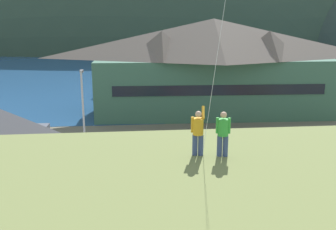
# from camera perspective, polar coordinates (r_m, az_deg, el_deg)

# --- Properties ---
(ground_plane) EXTENTS (600.00, 600.00, 0.00)m
(ground_plane) POSITION_cam_1_polar(r_m,az_deg,el_deg) (24.29, -0.92, -13.06)
(ground_plane) COLOR #66604C
(parking_lot_pad) EXTENTS (40.00, 20.00, 0.10)m
(parking_lot_pad) POSITION_cam_1_polar(r_m,az_deg,el_deg) (28.79, -1.73, -8.37)
(parking_lot_pad) COLOR gray
(parking_lot_pad) RESTS_ON ground
(bay_water) EXTENTS (360.00, 84.00, 0.03)m
(bay_water) POSITION_cam_1_polar(r_m,az_deg,el_deg) (82.26, -4.30, 6.64)
(bay_water) COLOR navy
(bay_water) RESTS_ON ground
(far_hill_west_ridge) EXTENTS (145.96, 50.13, 77.84)m
(far_hill_west_ridge) POSITION_cam_1_polar(r_m,az_deg,el_deg) (137.79, -9.49, 9.65)
(far_hill_west_ridge) COLOR #3D4C38
(far_hill_west_ridge) RESTS_ON ground
(far_hill_east_peak) EXTENTS (148.93, 52.68, 78.60)m
(far_hill_east_peak) POSITION_cam_1_polar(r_m,az_deg,el_deg) (133.22, -0.06, 9.68)
(far_hill_east_peak) COLOR #334733
(far_hill_east_peak) RESTS_ON ground
(harbor_lodge) EXTENTS (28.47, 11.57, 10.87)m
(harbor_lodge) POSITION_cam_1_polar(r_m,az_deg,el_deg) (45.34, 6.62, 7.49)
(harbor_lodge) COLOR #38604C
(harbor_lodge) RESTS_ON ground
(storage_shed_near_lot) EXTENTS (5.90, 5.82, 5.31)m
(storage_shed_near_lot) POSITION_cam_1_polar(r_m,az_deg,el_deg) (28.43, -23.26, -4.07)
(storage_shed_near_lot) COLOR #474C56
(storage_shed_near_lot) RESTS_ON ground
(wharf_dock) EXTENTS (3.20, 13.36, 0.70)m
(wharf_dock) POSITION_cam_1_polar(r_m,az_deg,el_deg) (57.64, -5.22, 3.57)
(wharf_dock) COLOR #70604C
(wharf_dock) RESTS_ON ground
(moored_boat_wharfside) EXTENTS (3.55, 8.52, 2.16)m
(moored_boat_wharfside) POSITION_cam_1_polar(r_m,az_deg,el_deg) (58.03, -8.90, 3.90)
(moored_boat_wharfside) COLOR navy
(moored_boat_wharfside) RESTS_ON ground
(moored_boat_outer_mooring) EXTENTS (2.75, 6.56, 2.16)m
(moored_boat_outer_mooring) POSITION_cam_1_polar(r_m,az_deg,el_deg) (56.72, -1.83, 3.82)
(moored_boat_outer_mooring) COLOR #A8A399
(moored_boat_outer_mooring) RESTS_ON ground
(parked_car_front_row_end) EXTENTS (4.29, 2.22, 1.82)m
(parked_car_front_row_end) POSITION_cam_1_polar(r_m,az_deg,el_deg) (26.62, 18.15, -8.73)
(parked_car_front_row_end) COLOR #9EA3A8
(parked_car_front_row_end) RESTS_ON parking_lot_pad
(parked_car_lone_by_shed) EXTENTS (4.22, 2.10, 1.82)m
(parked_car_lone_by_shed) POSITION_cam_1_polar(r_m,az_deg,el_deg) (24.73, -8.32, -9.95)
(parked_car_lone_by_shed) COLOR #B28923
(parked_car_lone_by_shed) RESTS_ON parking_lot_pad
(parked_car_back_row_right) EXTENTS (4.30, 2.26, 1.82)m
(parked_car_back_row_right) POSITION_cam_1_polar(r_m,az_deg,el_deg) (29.21, -11.24, -6.17)
(parked_car_back_row_right) COLOR slate
(parked_car_back_row_right) RESTS_ON parking_lot_pad
(parked_car_back_row_left) EXTENTS (4.33, 2.32, 1.82)m
(parked_car_back_row_left) POSITION_cam_1_polar(r_m,az_deg,el_deg) (29.64, -0.96, -5.57)
(parked_car_back_row_left) COLOR #236633
(parked_car_back_row_left) RESTS_ON parking_lot_pad
(parked_car_front_row_silver) EXTENTS (4.29, 2.23, 1.82)m
(parked_car_front_row_silver) POSITION_cam_1_polar(r_m,az_deg,el_deg) (24.07, 6.11, -10.59)
(parked_car_front_row_silver) COLOR red
(parked_car_front_row_silver) RESTS_ON parking_lot_pad
(parked_car_front_row_red) EXTENTS (4.27, 2.19, 1.82)m
(parked_car_front_row_red) POSITION_cam_1_polar(r_m,az_deg,el_deg) (31.99, 14.34, -4.51)
(parked_car_front_row_red) COLOR #9EA3A8
(parked_car_front_row_red) RESTS_ON parking_lot_pad
(parking_light_pole) EXTENTS (0.24, 0.78, 6.75)m
(parking_light_pole) POSITION_cam_1_polar(r_m,az_deg,el_deg) (33.08, -12.42, 1.54)
(parking_light_pole) COLOR #ADADB2
(parking_light_pole) RESTS_ON parking_lot_pad
(person_kite_flyer) EXTENTS (0.58, 0.63, 1.86)m
(person_kite_flyer) POSITION_cam_1_polar(r_m,az_deg,el_deg) (14.69, 4.45, -2.40)
(person_kite_flyer) COLOR #384770
(person_kite_flyer) RESTS_ON grassy_hill_foreground
(person_companion) EXTENTS (0.54, 0.40, 1.74)m
(person_companion) POSITION_cam_1_polar(r_m,az_deg,el_deg) (14.68, 8.10, -2.57)
(person_companion) COLOR #384770
(person_companion) RESTS_ON grassy_hill_foreground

